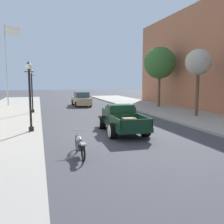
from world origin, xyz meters
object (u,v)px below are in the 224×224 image
motorcycle_parked (80,145)px  street_tree_second (160,63)px  car_background_tan (81,99)px  street_tree_nearest (198,63)px  flagpole (8,55)px  street_lamp_far (32,87)px  hotrod_truck_dark_green (121,119)px  street_lamp_near (30,91)px

motorcycle_parked → street_tree_second: (11.07, 14.69, 4.39)m
car_background_tan → street_tree_nearest: street_tree_nearest is taller
car_background_tan → street_tree_second: bearing=-30.6°
car_background_tan → flagpole: bearing=168.7°
motorcycle_parked → street_lamp_far: bearing=98.7°
flagpole → street_tree_nearest: 20.43m
hotrod_truck_dark_green → flagpole: 19.24m
motorcycle_parked → street_lamp_near: 5.55m
car_background_tan → street_tree_nearest: size_ratio=0.82×
street_lamp_far → street_tree_nearest: bearing=-24.7°
street_tree_nearest → street_tree_second: 7.24m
motorcycle_parked → street_lamp_near: street_lamp_near is taller
street_tree_second → street_lamp_near: bearing=-142.9°
flagpole → car_background_tan: bearing=-11.3°
hotrod_truck_dark_green → street_lamp_near: bearing=170.2°
motorcycle_parked → street_lamp_near: bearing=112.1°
hotrod_truck_dark_green → street_lamp_far: street_lamp_far is taller
motorcycle_parked → street_tree_second: bearing=53.0°
street_lamp_near → street_tree_second: 16.52m
car_background_tan → street_tree_second: size_ratio=0.68×
street_lamp_near → flagpole: bearing=99.6°
hotrod_truck_dark_green → motorcycle_parked: bearing=-127.5°
hotrod_truck_dark_green → motorcycle_parked: (-3.04, -3.96, -0.31)m
flagpole → street_tree_second: flagpole is taller
car_background_tan → street_tree_second: street_tree_second is taller
street_lamp_far → flagpole: 8.68m
flagpole → street_tree_nearest: flagpole is taller
car_background_tan → street_lamp_far: bearing=-132.0°
street_lamp_near → street_lamp_far: size_ratio=1.00×
car_background_tan → flagpole: size_ratio=0.47×
motorcycle_parked → car_background_tan: bearing=80.2°
hotrod_truck_dark_green → car_background_tan: (0.27, 15.31, 0.01)m
street_lamp_near → street_tree_second: bearing=37.1°
hotrod_truck_dark_green → street_lamp_near: street_lamp_near is taller
car_background_tan → flagpole: flagpole is taller
street_tree_second → car_background_tan: bearing=149.4°
hotrod_truck_dark_green → street_lamp_far: size_ratio=1.30×
hotrod_truck_dark_green → street_tree_second: size_ratio=0.78×
street_tree_nearest → car_background_tan: bearing=122.0°
motorcycle_parked → flagpole: flagpole is taller
motorcycle_parked → street_tree_nearest: (10.70, 7.47, 3.91)m
street_lamp_near → flagpole: size_ratio=0.42×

